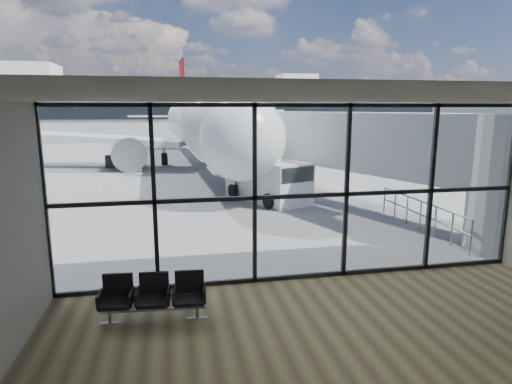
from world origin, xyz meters
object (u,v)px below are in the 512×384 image
object	(u,v)px
airliner	(199,125)
seating_row	(154,294)
belt_loader	(123,159)
service_van	(269,180)

from	to	relation	value
airliner	seating_row	bearing A→B (deg)	-98.54
seating_row	airliner	world-z (taller)	airliner
belt_loader	service_van	bearing A→B (deg)	-39.14
airliner	belt_loader	bearing A→B (deg)	-172.68
seating_row	airliner	size ratio (longest dim) A/B	0.06
seating_row	belt_loader	xyz separation A→B (m)	(-3.27, 25.58, 0.03)
airliner	belt_loader	xyz separation A→B (m)	(-5.99, -1.06, -2.46)
seating_row	airliner	xyz separation A→B (m)	(2.72, 26.64, 2.49)
seating_row	belt_loader	distance (m)	25.78
service_van	belt_loader	distance (m)	16.74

